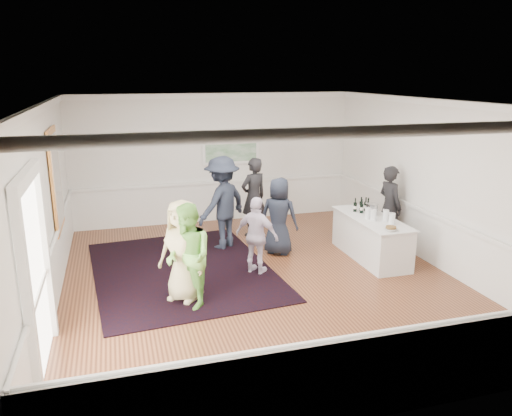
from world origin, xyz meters
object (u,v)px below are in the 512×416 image
object	(u,v)px
bartender	(390,207)
guest_navy	(279,216)
guest_dark_a	(222,203)
ice_bucket	(371,210)
serving_table	(371,238)
guest_tan	(183,251)
guest_dark_b	(254,197)
guest_green	(189,256)
nut_bowl	(391,229)
guest_lilac	(257,236)

from	to	relation	value
bartender	guest_navy	distance (m)	2.45
bartender	guest_dark_a	bearing A→B (deg)	67.26
ice_bucket	serving_table	bearing A→B (deg)	-112.83
guest_dark_a	serving_table	bearing A→B (deg)	116.85
bartender	guest_tan	xyz separation A→B (m)	(-4.65, -1.45, -0.03)
serving_table	guest_dark_b	size ratio (longest dim) A/B	1.15
guest_green	guest_dark_a	bearing A→B (deg)	140.42
bartender	guest_navy	size ratio (longest dim) A/B	1.10
bartender	guest_green	bearing A→B (deg)	102.32
serving_table	nut_bowl	size ratio (longest dim) A/B	8.40
guest_green	guest_lilac	size ratio (longest dim) A/B	1.16
guest_tan	bartender	bearing A→B (deg)	57.66
guest_tan	ice_bucket	size ratio (longest dim) A/B	6.58
bartender	ice_bucket	bearing A→B (deg)	111.64
bartender	ice_bucket	xyz separation A→B (m)	(-0.64, -0.37, 0.08)
bartender	ice_bucket	distance (m)	0.75
nut_bowl	guest_tan	bearing A→B (deg)	-179.39
bartender	guest_green	world-z (taller)	bartender
serving_table	guest_navy	bearing A→B (deg)	155.86
guest_tan	guest_dark_a	xyz separation A→B (m)	(1.18, 2.35, 0.14)
guest_green	guest_dark_b	xyz separation A→B (m)	(1.98, 3.23, 0.06)
guest_dark_a	guest_navy	world-z (taller)	guest_dark_a
ice_bucket	nut_bowl	bearing A→B (deg)	-98.92
guest_dark_b	ice_bucket	xyz separation A→B (m)	(1.97, -1.88, 0.05)
bartender	guest_green	distance (m)	4.91
bartender	nut_bowl	xyz separation A→B (m)	(-0.81, -1.40, 0.00)
guest_dark_b	guest_lilac	bearing A→B (deg)	54.72
guest_green	guest_dark_b	bearing A→B (deg)	132.05
serving_table	bartender	distance (m)	1.02
serving_table	guest_green	size ratio (longest dim) A/B	1.23
guest_navy	ice_bucket	bearing A→B (deg)	-161.67
bartender	guest_dark_a	xyz separation A→B (m)	(-3.48, 0.90, 0.11)
guest_dark_b	nut_bowl	distance (m)	3.43
nut_bowl	bartender	bearing A→B (deg)	60.14
guest_dark_a	guest_lilac	bearing A→B (deg)	65.48
guest_dark_b	guest_navy	bearing A→B (deg)	76.57
guest_dark_a	ice_bucket	world-z (taller)	guest_dark_a
guest_lilac	guest_navy	bearing A→B (deg)	-85.12
guest_tan	guest_dark_a	distance (m)	2.63
guest_navy	nut_bowl	bearing A→B (deg)	171.59
serving_table	guest_tan	xyz separation A→B (m)	(-3.93, -0.89, 0.43)
guest_tan	guest_navy	world-z (taller)	guest_tan
guest_dark_a	bartender	bearing A→B (deg)	130.17
guest_tan	guest_dark_b	bearing A→B (deg)	95.83
guest_navy	guest_tan	bearing A→B (deg)	73.26
guest_dark_a	nut_bowl	size ratio (longest dim) A/B	7.94
serving_table	guest_navy	xyz separation A→B (m)	(-1.72, 0.77, 0.38)
nut_bowl	serving_table	bearing A→B (deg)	84.32
serving_table	guest_tan	size ratio (longest dim) A/B	1.23
guest_tan	ice_bucket	bearing A→B (deg)	55.42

